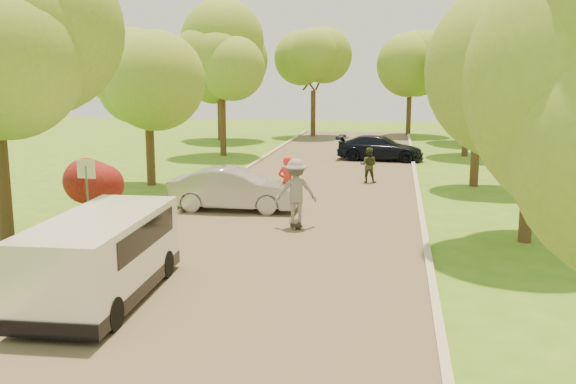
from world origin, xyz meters
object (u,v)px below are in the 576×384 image
Objects in this scene: skateboarder at (296,191)px; minivan at (102,256)px; street_sign at (87,180)px; dark_sedan at (380,148)px; silver_sedan at (234,189)px; longboard at (296,224)px; person_striped at (287,183)px; person_olive at (368,165)px.

minivan is at bearing 49.73° from skateboarder.
dark_sedan is at bearing 65.06° from street_sign.
minivan is at bearing 175.56° from silver_sedan.
longboard is at bearing 15.34° from street_sign.
person_olive is (2.52, 5.93, -0.17)m from person_striped.
person_olive is (-0.30, -7.28, 0.09)m from dark_sedan.
person_olive reaches higher than silver_sedan.
skateboarder reaches higher than dark_sedan.
minivan is 7.58m from skateboarder.
longboard is at bearing 82.00° from person_olive.
person_olive is at bearing -177.21° from dark_sedan.
silver_sedan is at bearing 84.42° from minivan.
person_striped is (2.28, 9.53, -0.01)m from minivan.
silver_sedan is (3.50, 3.75, -0.83)m from street_sign.
person_striped reaches higher than person_olive.
minivan is 4.58× the size of longboard.
dark_sedan reaches higher than longboard.
street_sign is 1.42× the size of person_olive.
minivan is at bearing 76.84° from person_olive.
street_sign is at bearing 47.63° from person_striped.
dark_sedan is at bearing -88.28° from person_olive.
street_sign reaches higher than silver_sedan.
dark_sedan is 15.92m from skateboarder.
skateboarder is 1.07× the size of person_striped.
silver_sedan is 14.41m from dark_sedan.
person_olive reaches higher than dark_sedan.
street_sign is 0.45× the size of minivan.
person_olive is (4.30, 6.38, 0.03)m from silver_sedan.
minivan reaches higher than person_olive.
skateboarder is at bearing -131.74° from silver_sedan.
street_sign is at bearing 56.49° from person_olive.
longboard is 0.69× the size of person_olive.
minivan is 2.60× the size of person_striped.
silver_sedan is at bearing -57.55° from skateboarder.
skateboarder is at bearing 15.34° from street_sign.
minivan is 3.17× the size of person_olive.
street_sign is at bearing 116.97° from minivan.
street_sign is 6.37m from longboard.
person_striped reaches higher than silver_sedan.
person_olive is (1.82, 8.49, -0.36)m from skateboarder.
person_striped is at bearing 38.55° from street_sign.
minivan is 1.09× the size of silver_sedan.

